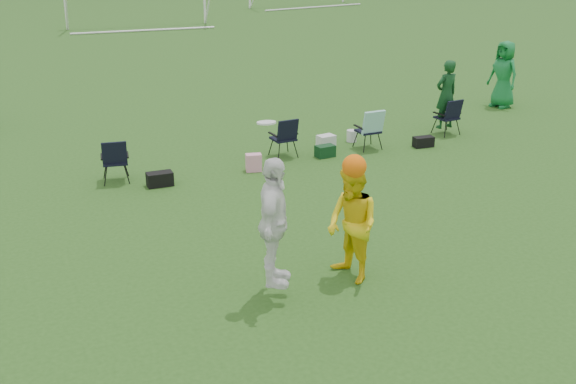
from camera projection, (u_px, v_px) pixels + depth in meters
ground at (358, 350)px, 9.56m from camera, size 260.00×260.00×0.00m
fielder_green_far at (504, 74)px, 21.65m from camera, size 0.84×1.09×2.00m
center_contest at (317, 223)px, 10.79m from camera, size 2.28×1.26×2.76m
sideline_setup at (346, 126)px, 17.76m from camera, size 9.46×1.59×1.95m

